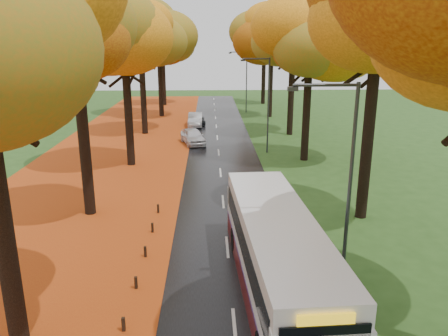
{
  "coord_description": "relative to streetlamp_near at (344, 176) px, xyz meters",
  "views": [
    {
      "loc": [
        -0.78,
        -6.55,
        9.32
      ],
      "look_at": [
        0.0,
        16.42,
        2.6
      ],
      "focal_mm": 35.0,
      "sensor_mm": 36.0,
      "label": 1
    }
  ],
  "objects": [
    {
      "name": "car_dark",
      "position": [
        -6.1,
        35.32,
        -4.1
      ],
      "size": [
        2.02,
        4.09,
        1.14
      ],
      "primitive_type": "imported",
      "rotation": [
        0.0,
        0.0,
        0.11
      ],
      "color": "black",
      "rests_on": "road"
    },
    {
      "name": "trees_right",
      "position": [
        3.24,
        18.91,
        4.98
      ],
      "size": [
        9.3,
        74.2,
        13.96
      ],
      "color": "black",
      "rests_on": "ground"
    },
    {
      "name": "car_silver",
      "position": [
        -6.3,
        34.32,
        -3.94
      ],
      "size": [
        1.57,
        4.46,
        1.47
      ],
      "primitive_type": "imported",
      "rotation": [
        0.0,
        0.0,
        -0.0
      ],
      "color": "#9D9FA5",
      "rests_on": "road"
    },
    {
      "name": "leaf_drift",
      "position": [
        -7.0,
        17.0,
        -4.67
      ],
      "size": [
        0.9,
        90.0,
        0.01
      ],
      "primitive_type": "cube",
      "color": "#B65012",
      "rests_on": "road"
    },
    {
      "name": "car_white",
      "position": [
        -6.27,
        25.31,
        -3.95
      ],
      "size": [
        2.82,
        4.58,
        1.46
      ],
      "primitive_type": "imported",
      "rotation": [
        0.0,
        0.0,
        0.28
      ],
      "color": "silver",
      "rests_on": "road"
    },
    {
      "name": "centre_line",
      "position": [
        -3.95,
        17.0,
        -4.67
      ],
      "size": [
        0.12,
        90.0,
        0.01
      ],
      "primitive_type": "cube",
      "color": "silver",
      "rests_on": "road"
    },
    {
      "name": "leaf_verge",
      "position": [
        -12.95,
        17.0,
        -4.7
      ],
      "size": [
        12.0,
        90.0,
        0.02
      ],
      "primitive_type": "cube",
      "color": "#9B290E",
      "rests_on": "ground"
    },
    {
      "name": "streetlamp_far",
      "position": [
        0.0,
        44.0,
        0.0
      ],
      "size": [
        2.45,
        0.18,
        8.0
      ],
      "color": "#333538",
      "rests_on": "ground"
    },
    {
      "name": "road",
      "position": [
        -3.95,
        17.0,
        -4.69
      ],
      "size": [
        6.5,
        90.0,
        0.04
      ],
      "primitive_type": "cube",
      "color": "black",
      "rests_on": "ground"
    },
    {
      "name": "bus",
      "position": [
        -2.23,
        0.24,
        -3.07
      ],
      "size": [
        3.25,
        11.75,
        3.06
      ],
      "rotation": [
        0.0,
        0.0,
        0.05
      ],
      "color": "#480B0E",
      "rests_on": "road"
    },
    {
      "name": "trees_left",
      "position": [
        -11.13,
        19.06,
        4.82
      ],
      "size": [
        9.2,
        74.0,
        13.88
      ],
      "color": "black",
      "rests_on": "ground"
    },
    {
      "name": "streetlamp_mid",
      "position": [
        0.0,
        22.0,
        0.0
      ],
      "size": [
        2.45,
        0.18,
        8.0
      ],
      "color": "#333538",
      "rests_on": "ground"
    },
    {
      "name": "streetlamp_near",
      "position": [
        0.0,
        0.0,
        0.0
      ],
      "size": [
        2.45,
        0.18,
        8.0
      ],
      "color": "#333538",
      "rests_on": "ground"
    }
  ]
}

